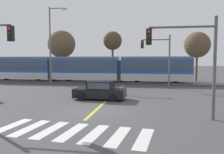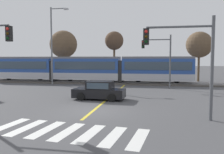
{
  "view_description": "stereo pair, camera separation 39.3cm",
  "coord_description": "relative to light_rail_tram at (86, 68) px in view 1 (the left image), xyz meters",
  "views": [
    {
      "loc": [
        3.59,
        -14.43,
        3.33
      ],
      "look_at": [
        -0.19,
        7.63,
        1.6
      ],
      "focal_mm": 38.0,
      "sensor_mm": 36.0,
      "label": 1
    },
    {
      "loc": [
        3.98,
        -14.36,
        3.33
      ],
      "look_at": [
        -0.19,
        7.63,
        1.6
      ],
      "focal_mm": 38.0,
      "sensor_mm": 36.0,
      "label": 2
    }
  ],
  "objects": [
    {
      "name": "traffic_light_far_right",
      "position": [
        9.8,
        -4.28,
        1.83
      ],
      "size": [
        3.25,
        0.38,
        5.97
      ],
      "color": "#515459",
      "rests_on": "ground"
    },
    {
      "name": "sedan_crossing",
      "position": [
        4.82,
        -12.6,
        -1.35
      ],
      "size": [
        4.27,
        2.05,
        1.52
      ],
      "color": "black",
      "rests_on": "ground"
    },
    {
      "name": "ground_plane",
      "position": [
        5.45,
        -16.94,
        -2.05
      ],
      "size": [
        200.0,
        200.0,
        0.0
      ],
      "primitive_type": "plane",
      "color": "#474749"
    },
    {
      "name": "rail_near",
      "position": [
        5.45,
        -0.71,
        -1.82
      ],
      "size": [
        120.0,
        0.08,
        0.1
      ],
      "primitive_type": "cube",
      "color": "#939399",
      "rests_on": "track_bed"
    },
    {
      "name": "bare_tree_far_west",
      "position": [
        -5.22,
        4.51,
        3.56
      ],
      "size": [
        4.34,
        4.34,
        7.8
      ],
      "color": "brown",
      "rests_on": "ground"
    },
    {
      "name": "crosswalk_stripe_0",
      "position": [
        2.17,
        -20.88,
        -2.04
      ],
      "size": [
        0.87,
        2.84,
        0.01
      ],
      "primitive_type": "cube",
      "rotation": [
        0.0,
        0.0,
        -0.11
      ],
      "color": "silver",
      "rests_on": "ground"
    },
    {
      "name": "crosswalk_stripe_3",
      "position": [
        5.45,
        -21.25,
        -2.04
      ],
      "size": [
        0.87,
        2.84,
        0.01
      ],
      "primitive_type": "cube",
      "rotation": [
        0.0,
        0.0,
        -0.11
      ],
      "color": "silver",
      "rests_on": "ground"
    },
    {
      "name": "crosswalk_stripe_1",
      "position": [
        3.27,
        -21.0,
        -2.04
      ],
      "size": [
        0.87,
        2.84,
        0.01
      ],
      "primitive_type": "cube",
      "rotation": [
        0.0,
        0.0,
        -0.11
      ],
      "color": "silver",
      "rests_on": "ground"
    },
    {
      "name": "rail_far",
      "position": [
        5.45,
        0.73,
        -1.82
      ],
      "size": [
        120.0,
        0.08,
        0.1
      ],
      "primitive_type": "cube",
      "color": "#939399",
      "rests_on": "track_bed"
    },
    {
      "name": "crosswalk_stripe_4",
      "position": [
        6.55,
        -21.37,
        -2.04
      ],
      "size": [
        0.87,
        2.84,
        0.01
      ],
      "primitive_type": "cube",
      "rotation": [
        0.0,
        0.0,
        -0.11
      ],
      "color": "silver",
      "rests_on": "ground"
    },
    {
      "name": "street_lamp_west",
      "position": [
        -3.74,
        -2.58,
        3.51
      ],
      "size": [
        2.42,
        0.28,
        9.87
      ],
      "color": "slate",
      "rests_on": "ground"
    },
    {
      "name": "crosswalk_stripe_6",
      "position": [
        8.73,
        -21.61,
        -2.04
      ],
      "size": [
        0.87,
        2.84,
        0.01
      ],
      "primitive_type": "cube",
      "rotation": [
        0.0,
        0.0,
        -0.11
      ],
      "color": "silver",
      "rests_on": "ground"
    },
    {
      "name": "crosswalk_stripe_2",
      "position": [
        4.36,
        -21.12,
        -2.04
      ],
      "size": [
        0.87,
        2.84,
        0.01
      ],
      "primitive_type": "cube",
      "rotation": [
        0.0,
        0.0,
        -0.11
      ],
      "color": "silver",
      "rests_on": "ground"
    },
    {
      "name": "bare_tree_west",
      "position": [
        2.94,
        4.7,
        3.96
      ],
      "size": [
        2.85,
        2.85,
        7.51
      ],
      "color": "brown",
      "rests_on": "ground"
    },
    {
      "name": "track_bed",
      "position": [
        5.45,
        0.01,
        -1.96
      ],
      "size": [
        120.0,
        4.0,
        0.18
      ],
      "primitive_type": "cube",
      "color": "#4C4742",
      "rests_on": "ground"
    },
    {
      "name": "traffic_light_near_right",
      "position": [
        11.01,
        -17.93,
        1.62
      ],
      "size": [
        3.75,
        0.38,
        5.59
      ],
      "color": "#515459",
      "rests_on": "ground"
    },
    {
      "name": "crosswalk_stripe_5",
      "position": [
        7.64,
        -21.49,
        -2.04
      ],
      "size": [
        0.87,
        2.84,
        0.01
      ],
      "primitive_type": "cube",
      "rotation": [
        0.0,
        0.0,
        -0.11
      ],
      "color": "silver",
      "rests_on": "ground"
    },
    {
      "name": "lane_centre_line",
      "position": [
        5.45,
        -10.62,
        -2.04
      ],
      "size": [
        0.2,
        17.25,
        0.01
      ],
      "primitive_type": "cube",
      "color": "gold",
      "rests_on": "ground"
    },
    {
      "name": "light_rail_tram",
      "position": [
        0.0,
        0.0,
        0.0
      ],
      "size": [
        28.0,
        2.64,
        3.43
      ],
      "color": "#B7BAC1",
      "rests_on": "track_bed"
    },
    {
      "name": "bare_tree_east",
      "position": [
        15.45,
        5.25,
        3.3
      ],
      "size": [
        3.8,
        3.8,
        7.28
      ],
      "color": "brown",
      "rests_on": "ground"
    }
  ]
}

